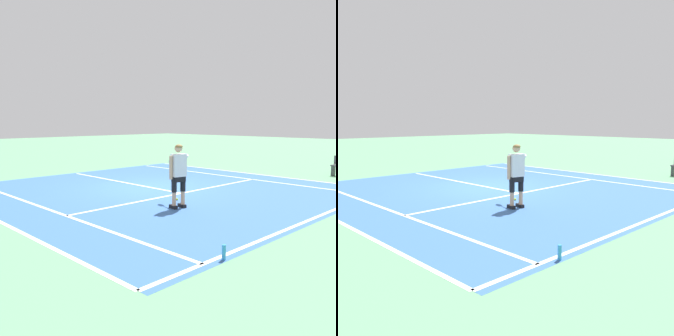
{
  "view_description": "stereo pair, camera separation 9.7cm",
  "coord_description": "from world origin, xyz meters",
  "views": [
    {
      "loc": [
        -8.61,
        -9.71,
        2.33
      ],
      "look_at": [
        -1.55,
        -2.53,
        1.05
      ],
      "focal_mm": 39.89,
      "sensor_mm": 36.0,
      "label": 1
    },
    {
      "loc": [
        -8.54,
        -9.78,
        2.33
      ],
      "look_at": [
        -1.55,
        -2.53,
        1.05
      ],
      "focal_mm": 39.89,
      "sensor_mm": 36.0,
      "label": 2
    }
  ],
  "objects": [
    {
      "name": "ground_plane",
      "position": [
        0.0,
        0.0,
        0.0
      ],
      "size": [
        80.0,
        80.0,
        0.0
      ],
      "primitive_type": "plane",
      "color": "#609E70"
    },
    {
      "name": "court_inner_surface",
      "position": [
        0.0,
        -0.56,
        0.0
      ],
      "size": [
        10.98,
        11.18,
        0.0
      ],
      "primitive_type": "cube",
      "color": "#3866A8",
      "rests_on": "ground"
    },
    {
      "name": "line_baseline",
      "position": [
        0.0,
        -5.95,
        0.0
      ],
      "size": [
        10.98,
        0.1,
        0.01
      ],
      "primitive_type": "cube",
      "color": "white",
      "rests_on": "ground"
    },
    {
      "name": "line_service",
      "position": [
        0.0,
        -1.57,
        0.0
      ],
      "size": [
        8.23,
        0.1,
        0.01
      ],
      "primitive_type": "cube",
      "color": "white",
      "rests_on": "ground"
    },
    {
      "name": "line_centre_service",
      "position": [
        0.0,
        1.63,
        0.0
      ],
      "size": [
        0.1,
        6.4,
        0.01
      ],
      "primitive_type": "cube",
      "color": "white",
      "rests_on": "ground"
    },
    {
      "name": "line_singles_left",
      "position": [
        -4.12,
        -0.56,
        0.0
      ],
      "size": [
        0.1,
        10.78,
        0.01
      ],
      "primitive_type": "cube",
      "color": "white",
      "rests_on": "ground"
    },
    {
      "name": "line_singles_right",
      "position": [
        4.12,
        -0.56,
        0.0
      ],
      "size": [
        0.1,
        10.78,
        0.01
      ],
      "primitive_type": "cube",
      "color": "white",
      "rests_on": "ground"
    },
    {
      "name": "line_doubles_right",
      "position": [
        5.49,
        -0.56,
        0.0
      ],
      "size": [
        0.1,
        10.78,
        0.01
      ],
      "primitive_type": "cube",
      "color": "white",
      "rests_on": "ground"
    },
    {
      "name": "tennis_player",
      "position": [
        -1.53,
        -2.9,
        0.99
      ],
      "size": [
        0.83,
        1.06,
        1.71
      ],
      "color": "black",
      "rests_on": "ground"
    },
    {
      "name": "tennis_ball_near_feet",
      "position": [
        -0.87,
        -2.21,
        0.03
      ],
      "size": [
        0.07,
        0.07,
        0.07
      ],
      "primitive_type": "sphere",
      "color": "#CCE02D",
      "rests_on": "ground"
    },
    {
      "name": "water_bottle",
      "position": [
        -3.71,
        -6.07,
        0.13
      ],
      "size": [
        0.07,
        0.07,
        0.26
      ],
      "primitive_type": "cylinder",
      "color": "#3393D6",
      "rests_on": "ground"
    }
  ]
}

